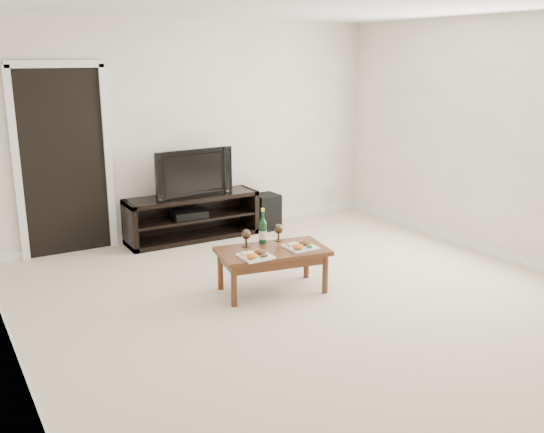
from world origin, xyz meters
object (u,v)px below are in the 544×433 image
Objects in this scene: subwoofer at (266,212)px; coffee_table at (272,270)px; media_console at (192,217)px; television at (191,172)px.

subwoofer reaches higher than coffee_table.
media_console is 1.59× the size of coffee_table.
media_console reaches higher than subwoofer.
television reaches higher than media_console.
subwoofer is (0.99, -0.07, -0.05)m from media_console.
subwoofer is at bearing 61.78° from coffee_table.
television reaches higher than subwoofer.
coffee_table is (-0.02, -1.95, -0.62)m from television.
television is 0.97× the size of coffee_table.
subwoofer is at bearing -7.78° from television.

